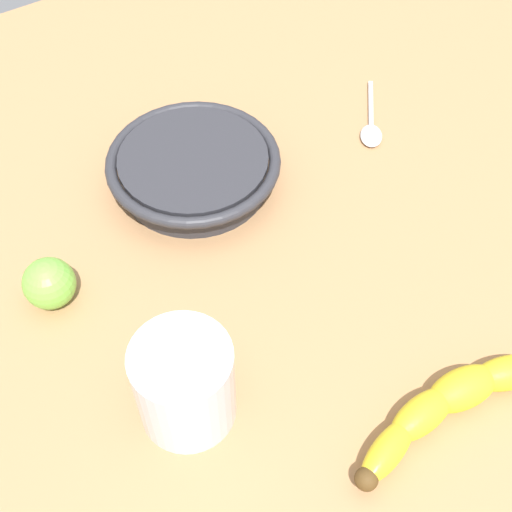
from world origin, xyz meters
TOP-DOWN VIEW (x-y plane):
  - wooden_tabletop at (0.00, 0.00)cm, footprint 120.00×120.00cm
  - banana at (5.29, -14.86)cm, footprint 23.48×7.59cm
  - smoothie_glass at (-13.79, -2.70)cm, footprint 7.88×7.88cm
  - ceramic_bowl at (-0.56, 19.22)cm, footprint 17.81×17.81cm
  - lime_fruit at (-18.67, 13.49)cm, footprint 4.75×4.75cm
  - teaspoon at (19.54, 15.02)cm, footprint 8.09×9.68cm

SIDE VIEW (x-z plane):
  - wooden_tabletop at x=0.00cm, z-range 0.00..3.00cm
  - teaspoon at x=19.54cm, z-range 3.00..3.80cm
  - banana at x=5.29cm, z-range 3.00..6.33cm
  - ceramic_bowl at x=-0.56cm, z-range 3.39..7.13cm
  - lime_fruit at x=-18.67cm, z-range 3.00..7.75cm
  - smoothie_glass at x=-13.79cm, z-range 2.69..11.33cm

